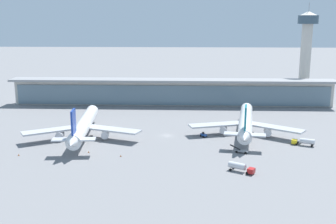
{
  "coord_description": "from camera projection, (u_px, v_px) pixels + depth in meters",
  "views": [
    {
      "loc": [
        7.7,
        -165.65,
        47.55
      ],
      "look_at": [
        0.0,
        11.71,
        7.72
      ],
      "focal_mm": 43.36,
      "sensor_mm": 36.0,
      "label": 1
    }
  ],
  "objects": [
    {
      "name": "safety_cone_bravo",
      "position": [
        89.0,
        152.0,
        149.9
      ],
      "size": [
        0.62,
        0.62,
        0.7
      ],
      "color": "orange",
      "rests_on": "ground"
    },
    {
      "name": "airliner_left_stand",
      "position": [
        84.0,
        125.0,
        168.29
      ],
      "size": [
        48.29,
        63.08,
        16.79
      ],
      "color": "white",
      "rests_on": "ground"
    },
    {
      "name": "airliner_centre_stand",
      "position": [
        246.0,
        122.0,
        174.24
      ],
      "size": [
        47.9,
        62.9,
        16.79
      ],
      "color": "white",
      "rests_on": "ground"
    },
    {
      "name": "control_tower",
      "position": [
        306.0,
        47.0,
        245.79
      ],
      "size": [
        12.0,
        12.0,
        58.38
      ],
      "color": "beige",
      "rests_on": "ground"
    },
    {
      "name": "service_truck_near_nose_blue",
      "position": [
        204.0,
        135.0,
        170.3
      ],
      "size": [
        2.99,
        3.33,
        2.05
      ],
      "color": "#234C9E",
      "rests_on": "ground"
    },
    {
      "name": "terminal_building",
      "position": [
        172.0,
        91.0,
        234.17
      ],
      "size": [
        185.53,
        12.8,
        15.2
      ],
      "color": "beige",
      "rests_on": "ground"
    },
    {
      "name": "service_truck_under_wing_red",
      "position": [
        240.0,
        167.0,
        130.55
      ],
      "size": [
        8.55,
        6.32,
        2.95
      ],
      "color": "#B21E1E",
      "rests_on": "ground"
    },
    {
      "name": "safety_cone_charlie",
      "position": [
        121.0,
        156.0,
        145.59
      ],
      "size": [
        0.62,
        0.62,
        0.7
      ],
      "color": "orange",
      "rests_on": "ground"
    },
    {
      "name": "safety_cone_alpha",
      "position": [
        19.0,
        155.0,
        146.58
      ],
      "size": [
        0.62,
        0.62,
        0.7
      ],
      "color": "orange",
      "rests_on": "ground"
    },
    {
      "name": "ground_plane",
      "position": [
        167.0,
        136.0,
        172.21
      ],
      "size": [
        1200.0,
        1200.0,
        0.0
      ],
      "primitive_type": "plane",
      "color": "slate"
    },
    {
      "name": "service_truck_mid_apron_yellow",
      "position": [
        304.0,
        141.0,
        158.18
      ],
      "size": [
        8.78,
        5.49,
        2.95
      ],
      "color": "yellow",
      "rests_on": "ground"
    },
    {
      "name": "service_truck_by_tail_grey",
      "position": [
        241.0,
        151.0,
        149.73
      ],
      "size": [
        6.84,
        3.66,
        2.7
      ],
      "color": "gray",
      "rests_on": "ground"
    }
  ]
}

